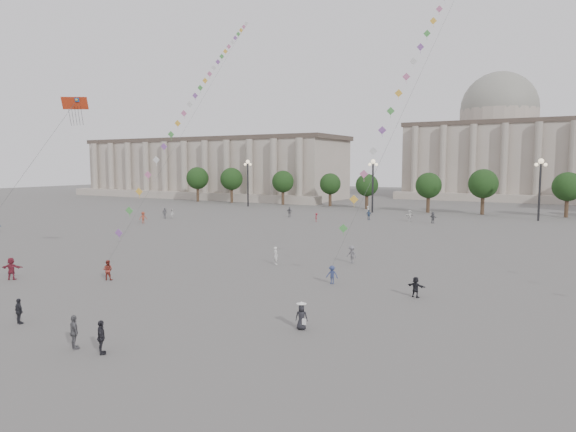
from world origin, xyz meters
The scene contains 29 objects.
ground centered at (0.00, 0.00, 0.00)m, with size 360.00×360.00×0.00m, color #555350.
hall_west centered at (-75.00, 93.89, 8.43)m, with size 84.00×26.22×17.20m.
hall_central centered at (0.00, 129.22, 14.23)m, with size 48.30×34.30×35.50m.
tree_row centered at (0.00, 78.00, 5.39)m, with size 137.12×5.12×8.00m.
lamp_post_far_west centered at (-45.00, 70.00, 7.35)m, with size 2.00×0.90×10.65m.
lamp_post_mid_west centered at (-15.00, 70.00, 7.35)m, with size 2.00×0.90×10.65m.
lamp_post_mid_east centered at (15.00, 70.00, 7.35)m, with size 2.00×0.90×10.65m.
person_crowd_0 centered at (-10.88, 57.10, 0.87)m, with size 1.02×0.43×1.75m, color #324B72.
person_crowd_1 centered at (-41.93, 41.43, 0.87)m, with size 0.85×0.66×1.75m, color silver.
person_crowd_2 centered at (-41.10, 33.63, 0.97)m, with size 1.25×0.72×1.93m, color #993E29.
person_crowd_3 centered at (10.82, 9.37, 0.77)m, with size 1.42×0.45×1.53m, color black.
person_crowd_4 centered at (-3.93, 58.14, 0.97)m, with size 1.80×0.57×1.94m, color silver.
person_crowd_6 centered at (1.74, 19.09, 0.88)m, with size 1.14×0.66×1.76m, color slate.
person_crowd_10 centered at (-14.07, 65.16, 0.87)m, with size 0.63×0.42×1.73m, color silver.
person_crowd_12 centered at (0.15, 57.48, 0.95)m, with size 1.76×0.56×1.89m, color slate.
person_crowd_13 centered at (-4.47, 14.89, 0.87)m, with size 0.64×0.42×1.74m, color silver.
person_crowd_16 centered at (-25.19, 54.23, 0.93)m, with size 1.09×0.45×1.86m, color #5E5E63.
person_crowd_17 centered at (-17.51, 49.96, 0.74)m, with size 0.96×0.55×1.48m, color maroon.
person_crowd_20 centered at (-43.63, 41.33, 0.94)m, with size 1.11×0.46×1.89m, color slate.
tourist_1 centered at (-0.07, -9.81, 0.89)m, with size 1.05×0.44×1.79m, color black.
tourist_2 centered at (-20.48, -1.81, 0.95)m, with size 1.76×0.56×1.89m, color maroon.
tourist_3 centered at (-1.91, -10.00, 0.92)m, with size 1.07×0.45×1.83m, color #58575C.
tourist_4 centered at (-8.50, -8.84, 0.79)m, with size 0.93×0.39×1.59m, color #222227.
kite_flyer_0 centered at (-13.31, 2.14, 0.85)m, with size 0.83×0.65×1.71m, color maroon.
kite_flyer_1 centered at (3.73, 10.18, 0.76)m, with size 0.98×0.57×1.52m, color navy.
hat_person centered at (7.01, -1.23, 0.82)m, with size 0.85×0.69×1.69m.
dragon_kite centered at (-17.51, 2.76, 14.19)m, with size 3.64×4.69×16.29m.
kite_train_west centered at (-24.08, 28.93, 20.40)m, with size 20.70×49.86×65.27m.
kite_train_mid centered at (6.43, 35.70, 28.73)m, with size 5.80×47.90×69.91m.
Camera 1 is at (20.90, -27.25, 9.77)m, focal length 32.00 mm.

